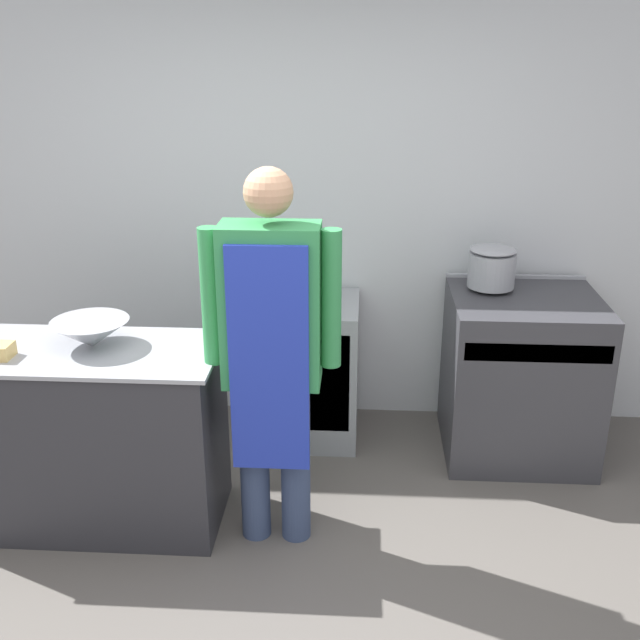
{
  "coord_description": "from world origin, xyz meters",
  "views": [
    {
      "loc": [
        0.33,
        -2.24,
        2.29
      ],
      "look_at": [
        0.12,
        1.17,
        0.99
      ],
      "focal_mm": 42.0,
      "sensor_mm": 36.0,
      "label": 1
    }
  ],
  "objects_px": {
    "fridge_unit": "(310,369)",
    "plastic_tub": "(0,351)",
    "person_cook": "(272,343)",
    "stove": "(519,375)",
    "stock_pot": "(492,266)",
    "mixing_bowl": "(91,334)"
  },
  "relations": [
    {
      "from": "fridge_unit",
      "to": "plastic_tub",
      "type": "distance_m",
      "value": 1.77
    },
    {
      "from": "person_cook",
      "to": "plastic_tub",
      "type": "height_order",
      "value": "person_cook"
    },
    {
      "from": "stove",
      "to": "plastic_tub",
      "type": "distance_m",
      "value": 2.75
    },
    {
      "from": "stove",
      "to": "plastic_tub",
      "type": "bearing_deg",
      "value": -160.04
    },
    {
      "from": "stove",
      "to": "stock_pot",
      "type": "bearing_deg",
      "value": 144.1
    },
    {
      "from": "person_cook",
      "to": "fridge_unit",
      "type": "bearing_deg",
      "value": 84.75
    },
    {
      "from": "stove",
      "to": "person_cook",
      "type": "bearing_deg",
      "value": -145.01
    },
    {
      "from": "plastic_tub",
      "to": "fridge_unit",
      "type": "bearing_deg",
      "value": 37.84
    },
    {
      "from": "fridge_unit",
      "to": "stock_pot",
      "type": "distance_m",
      "value": 1.22
    },
    {
      "from": "fridge_unit",
      "to": "person_cook",
      "type": "bearing_deg",
      "value": -95.25
    },
    {
      "from": "stove",
      "to": "plastic_tub",
      "type": "height_order",
      "value": "plastic_tub"
    },
    {
      "from": "fridge_unit",
      "to": "plastic_tub",
      "type": "height_order",
      "value": "plastic_tub"
    },
    {
      "from": "stove",
      "to": "stock_pot",
      "type": "relative_size",
      "value": 3.64
    },
    {
      "from": "mixing_bowl",
      "to": "stock_pot",
      "type": "xyz_separation_m",
      "value": [
        1.99,
        0.9,
        0.09
      ]
    },
    {
      "from": "stove",
      "to": "stock_pot",
      "type": "distance_m",
      "value": 0.65
    },
    {
      "from": "fridge_unit",
      "to": "person_cook",
      "type": "relative_size",
      "value": 0.47
    },
    {
      "from": "stove",
      "to": "fridge_unit",
      "type": "xyz_separation_m",
      "value": [
        -1.21,
        0.11,
        -0.05
      ]
    },
    {
      "from": "stove",
      "to": "plastic_tub",
      "type": "relative_size",
      "value": 8.62
    },
    {
      "from": "stove",
      "to": "fridge_unit",
      "type": "height_order",
      "value": "stove"
    },
    {
      "from": "mixing_bowl",
      "to": "plastic_tub",
      "type": "bearing_deg",
      "value": -157.33
    },
    {
      "from": "fridge_unit",
      "to": "plastic_tub",
      "type": "relative_size",
      "value": 7.59
    },
    {
      "from": "fridge_unit",
      "to": "stock_pot",
      "type": "relative_size",
      "value": 3.21
    }
  ]
}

